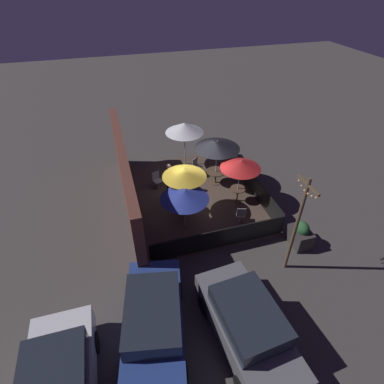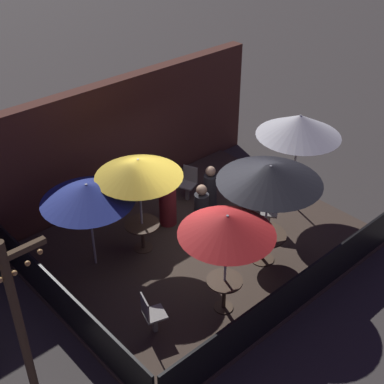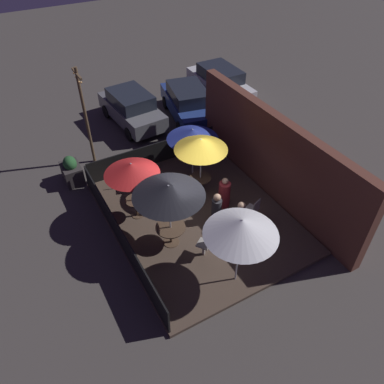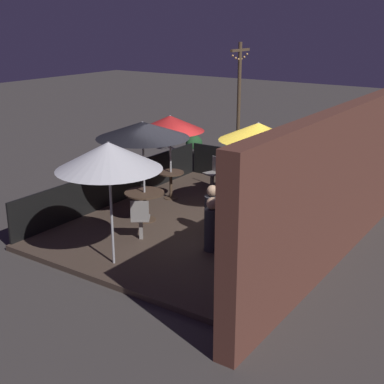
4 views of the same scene
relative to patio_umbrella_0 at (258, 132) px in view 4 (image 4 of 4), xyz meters
The scene contains 22 objects.
ground_plane 2.60m from the patio_umbrella_0, 34.98° to the right, with size 60.00×60.00×0.00m, color #423D3A.
patio_deck 2.55m from the patio_umbrella_0, 34.98° to the right, with size 7.20×5.79×0.12m.
building_wall 2.69m from the patio_umbrella_0, 66.21° to the left, with size 8.80×0.36×3.21m.
fence_front 4.09m from the patio_umbrella_0, 73.64° to the right, with size 7.00×0.05×0.95m.
fence_side_left 3.10m from the patio_umbrella_0, 163.61° to the right, with size 0.05×5.59×0.95m.
patio_umbrella_0 is the anchor object (origin of this frame).
patio_umbrella_1 2.58m from the patio_umbrella_0, 89.48° to the right, with size 1.82×1.82×2.28m.
patio_umbrella_2 2.73m from the patio_umbrella_0, 50.63° to the right, with size 2.19×2.19×2.43m.
patio_umbrella_3 1.18m from the patio_umbrella_0, 165.03° to the left, with size 1.96×1.96×2.07m.
patio_umbrella_4 4.11m from the patio_umbrella_0, 15.46° to the right, with size 2.05×2.05×2.49m.
dining_table_0 1.59m from the patio_umbrella_0, 90.00° to the right, with size 0.80×0.80×0.70m.
dining_table_1 3.02m from the patio_umbrella_0, 89.48° to the right, with size 0.71×0.71×0.74m.
dining_table_2 3.15m from the patio_umbrella_0, 50.63° to the right, with size 0.96×0.96×0.71m.
patio_chair_0 3.04m from the patio_umbrella_0, 124.13° to the right, with size 0.50×0.50×0.90m.
patio_chair_1 2.85m from the patio_umbrella_0, 21.40° to the left, with size 0.52×0.52×0.90m.
patio_chair_2 3.48m from the patio_umbrella_0, 27.09° to the right, with size 0.56×0.56×0.95m.
patron_0 1.96m from the patio_umbrella_0, 19.28° to the left, with size 0.58×0.58×1.24m.
patron_1 2.27m from the patio_umbrella_0, ahead, with size 0.49×0.49×1.17m.
patron_2 2.82m from the patio_umbrella_0, ahead, with size 0.44×0.44×1.18m.
planter_box 5.36m from the patio_umbrella_0, 128.39° to the right, with size 0.98×0.69×1.15m.
light_post 4.94m from the patio_umbrella_0, 145.05° to the right, with size 1.10×0.12×4.11m.
parked_car_0 6.32m from the patio_umbrella_0, behind, with size 4.18×2.03×1.62m.
Camera 4 is at (10.11, 6.48, 4.81)m, focal length 50.00 mm.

